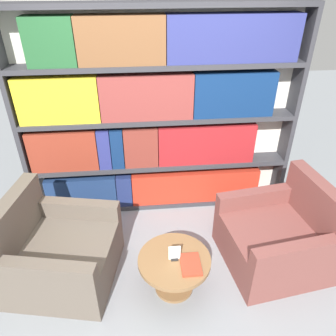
{
  "coord_description": "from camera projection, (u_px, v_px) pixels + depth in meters",
  "views": [
    {
      "loc": [
        -0.23,
        -1.9,
        2.64
      ],
      "look_at": [
        0.03,
        0.7,
        0.98
      ],
      "focal_mm": 35.0,
      "sensor_mm": 36.0,
      "label": 1
    }
  ],
  "objects": [
    {
      "name": "ground_plane",
      "position": [
        173.0,
        298.0,
        3.03
      ],
      "size": [
        14.0,
        14.0,
        0.0
      ],
      "primitive_type": "plane",
      "color": "gray"
    },
    {
      "name": "bookshelf",
      "position": [
        155.0,
        118.0,
        3.63
      ],
      "size": [
        3.07,
        0.3,
        2.33
      ],
      "color": "silver",
      "rests_on": "ground_plane"
    },
    {
      "name": "armchair_left",
      "position": [
        58.0,
        254.0,
        3.1
      ],
      "size": [
        1.1,
        1.09,
        0.89
      ],
      "rotation": [
        0.0,
        0.0,
        1.37
      ],
      "color": "brown",
      "rests_on": "ground_plane"
    },
    {
      "name": "armchair_right",
      "position": [
        278.0,
        238.0,
        3.28
      ],
      "size": [
        1.06,
        1.04,
        0.89
      ],
      "rotation": [
        0.0,
        0.0,
        -1.43
      ],
      "color": "brown",
      "rests_on": "ground_plane"
    },
    {
      "name": "coffee_table",
      "position": [
        174.0,
        267.0,
        2.98
      ],
      "size": [
        0.66,
        0.66,
        0.39
      ],
      "color": "brown",
      "rests_on": "ground_plane"
    },
    {
      "name": "table_sign",
      "position": [
        174.0,
        254.0,
        2.89
      ],
      "size": [
        0.11,
        0.06,
        0.15
      ],
      "color": "black",
      "rests_on": "coffee_table"
    },
    {
      "name": "stray_book",
      "position": [
        191.0,
        264.0,
        2.85
      ],
      "size": [
        0.17,
        0.25,
        0.02
      ],
      "color": "#B73823",
      "rests_on": "coffee_table"
    }
  ]
}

